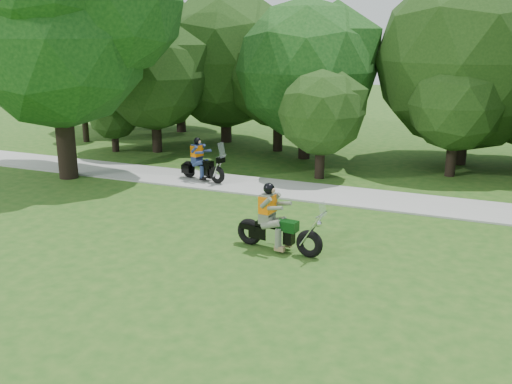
% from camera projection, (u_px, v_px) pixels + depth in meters
% --- Properties ---
extents(ground, '(100.00, 100.00, 0.00)m').
position_uv_depth(ground, '(265.00, 301.00, 11.38)').
color(ground, '#214F16').
rests_on(ground, ground).
extents(walkway, '(60.00, 2.20, 0.06)m').
position_uv_depth(walkway, '(358.00, 197.00, 18.46)').
color(walkway, '#A1A19B').
rests_on(walkway, ground).
extents(tree_line, '(38.32, 11.57, 7.76)m').
position_uv_depth(tree_line, '(455.00, 72.00, 22.45)').
color(tree_line, black).
rests_on(tree_line, ground).
extents(big_tree_west, '(8.64, 6.56, 9.96)m').
position_uv_depth(big_tree_west, '(61.00, 15.00, 19.87)').
color(big_tree_west, black).
rests_on(big_tree_west, ground).
extents(chopper_motorcycle, '(2.36, 0.75, 1.69)m').
position_uv_depth(chopper_motorcycle, '(275.00, 226.00, 13.92)').
color(chopper_motorcycle, black).
rests_on(chopper_motorcycle, ground).
extents(touring_motorcycle, '(1.99, 0.96, 1.54)m').
position_uv_depth(touring_motorcycle, '(200.00, 165.00, 20.38)').
color(touring_motorcycle, black).
rests_on(touring_motorcycle, walkway).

